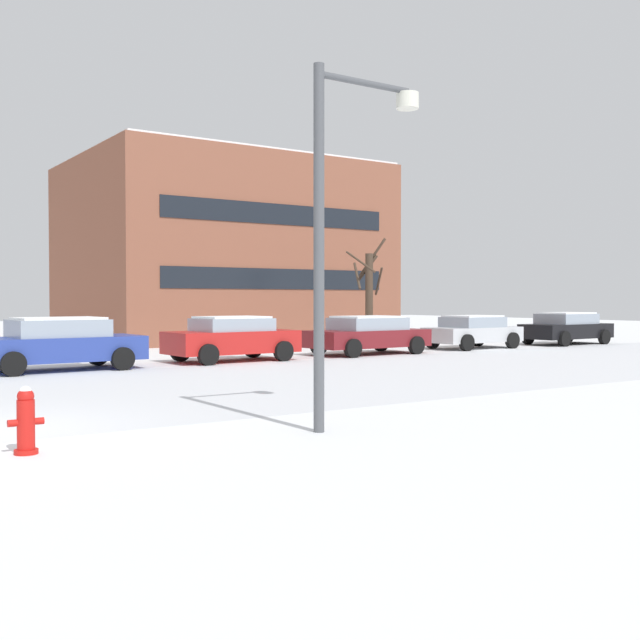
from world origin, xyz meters
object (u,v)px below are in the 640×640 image
object	(u,v)px
parked_car_maroon	(368,334)
parked_car_black	(566,328)
street_lamp	(339,207)
parked_car_red	(232,338)
parked_car_silver	(473,331)
parked_car_blue	(58,343)
fire_hydrant	(26,420)

from	to	relation	value
parked_car_maroon	parked_car_black	size ratio (longest dim) A/B	1.03
parked_car_black	parked_car_maroon	bearing A→B (deg)	179.77
street_lamp	parked_car_red	xyz separation A→B (m)	(4.54, 12.22, -2.61)
parked_car_red	parked_car_black	world-z (taller)	parked_car_red
parked_car_red	parked_car_silver	distance (m)	10.81
parked_car_blue	parked_car_maroon	xyz separation A→B (m)	(10.81, 0.15, -0.04)
parked_car_red	parked_car_maroon	distance (m)	5.41
street_lamp	parked_car_silver	distance (m)	19.94
fire_hydrant	street_lamp	bearing A→B (deg)	-9.76
fire_hydrant	parked_car_silver	world-z (taller)	parked_car_silver
parked_car_blue	parked_car_red	xyz separation A→B (m)	(5.41, 0.14, -0.02)
fire_hydrant	parked_car_blue	size ratio (longest dim) A/B	0.19
parked_car_maroon	parked_car_black	xyz separation A→B (m)	(10.81, -0.04, 0.01)
parked_car_blue	parked_car_silver	size ratio (longest dim) A/B	1.10
parked_car_black	parked_car_blue	bearing A→B (deg)	-179.71
fire_hydrant	parked_car_black	size ratio (longest dim) A/B	0.20
parked_car_red	parked_car_black	size ratio (longest dim) A/B	0.95
parked_car_red	parked_car_silver	size ratio (longest dim) A/B	1.02
parked_car_maroon	parked_car_red	bearing A→B (deg)	-179.87
fire_hydrant	parked_car_silver	distance (m)	22.91
fire_hydrant	parked_car_maroon	size ratio (longest dim) A/B	0.19
parked_car_maroon	fire_hydrant	bearing A→B (deg)	-141.22
parked_car_black	parked_car_silver	bearing A→B (deg)	177.29
street_lamp	parked_car_maroon	bearing A→B (deg)	50.87
parked_car_silver	parked_car_red	bearing A→B (deg)	-178.81
fire_hydrant	parked_car_red	world-z (taller)	parked_car_red
street_lamp	parked_car_black	world-z (taller)	street_lamp
parked_car_blue	parked_car_maroon	distance (m)	10.81
street_lamp	parked_car_silver	world-z (taller)	street_lamp
parked_car_blue	parked_car_black	bearing A→B (deg)	0.29
street_lamp	parked_car_blue	world-z (taller)	street_lamp
parked_car_silver	parked_car_maroon	bearing A→B (deg)	-177.76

